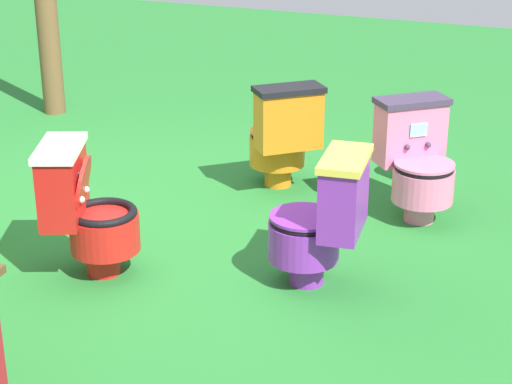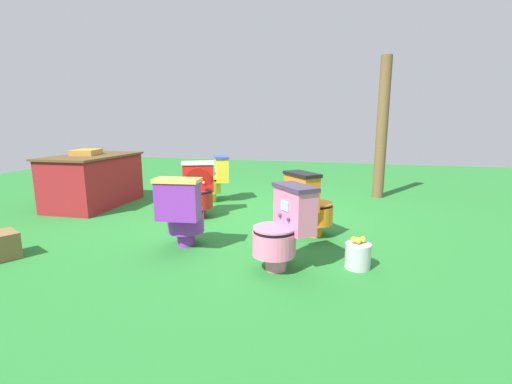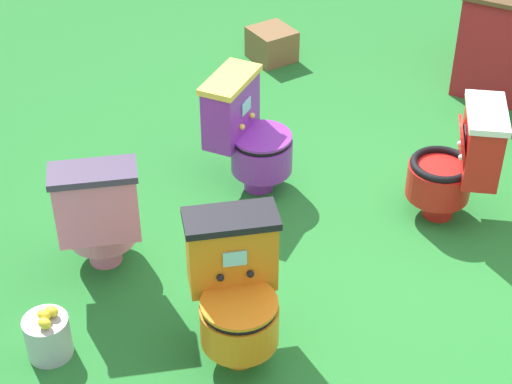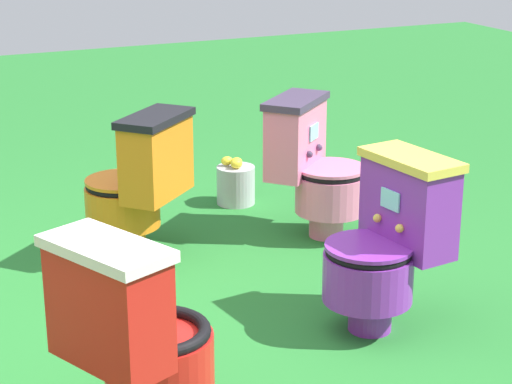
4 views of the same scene
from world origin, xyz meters
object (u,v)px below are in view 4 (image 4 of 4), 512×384
(toilet_orange, at_px, (138,183))
(toilet_red, at_px, (137,335))
(lemon_bucket, at_px, (236,184))
(toilet_purple, at_px, (386,243))
(toilet_pink, at_px, (315,167))

(toilet_orange, bearing_deg, toilet_red, -150.24)
(lemon_bucket, bearing_deg, toilet_red, 58.77)
(lemon_bucket, bearing_deg, toilet_purple, 87.71)
(toilet_orange, height_order, toilet_pink, same)
(toilet_red, bearing_deg, lemon_bucket, 125.43)
(toilet_orange, relative_size, lemon_bucket, 2.63)
(toilet_pink, bearing_deg, lemon_bucket, -115.84)
(toilet_pink, relative_size, lemon_bucket, 2.63)
(toilet_orange, bearing_deg, toilet_purple, -102.48)
(toilet_orange, bearing_deg, toilet_pink, -49.39)
(toilet_pink, height_order, lemon_bucket, toilet_pink)
(toilet_purple, bearing_deg, toilet_pink, -19.94)
(toilet_orange, bearing_deg, lemon_bucket, -7.75)
(toilet_purple, bearing_deg, toilet_orange, 22.59)
(toilet_red, relative_size, toilet_orange, 1.00)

